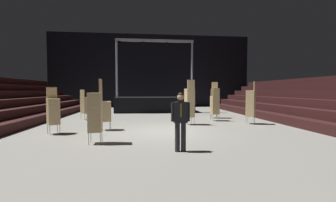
{
  "coord_description": "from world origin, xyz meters",
  "views": [
    {
      "loc": [
        -0.92,
        -9.78,
        1.83
      ],
      "look_at": [
        0.07,
        -0.79,
        1.4
      ],
      "focal_mm": 23.7,
      "sensor_mm": 36.0,
      "label": 1
    }
  ],
  "objects_px": {
    "chair_stack_mid_right": "(190,102)",
    "chair_stack_rear_right": "(106,111)",
    "chair_stack_rear_centre": "(95,111)",
    "man_with_tie": "(180,118)",
    "chair_stack_mid_left": "(251,103)",
    "chair_stack_front_left": "(215,105)",
    "chair_stack_mid_centre": "(214,100)",
    "chair_stack_front_right": "(85,105)",
    "chair_stack_rear_left": "(53,111)",
    "stage_riser": "(154,103)"
  },
  "relations": [
    {
      "from": "stage_riser",
      "to": "chair_stack_mid_left",
      "type": "xyz_separation_m",
      "value": [
        4.88,
        -7.96,
        0.45
      ]
    },
    {
      "from": "chair_stack_mid_right",
      "to": "chair_stack_mid_left",
      "type": "bearing_deg",
      "value": -13.71
    },
    {
      "from": "man_with_tie",
      "to": "chair_stack_front_left",
      "type": "distance_m",
      "value": 7.17
    },
    {
      "from": "man_with_tie",
      "to": "chair_stack_mid_right",
      "type": "relative_size",
      "value": 0.74
    },
    {
      "from": "stage_riser",
      "to": "chair_stack_mid_right",
      "type": "bearing_deg",
      "value": -79.06
    },
    {
      "from": "chair_stack_front_right",
      "to": "man_with_tie",
      "type": "bearing_deg",
      "value": -16.8
    },
    {
      "from": "chair_stack_mid_centre",
      "to": "man_with_tie",
      "type": "bearing_deg",
      "value": 88.9
    },
    {
      "from": "stage_riser",
      "to": "chair_stack_mid_left",
      "type": "bearing_deg",
      "value": -58.51
    },
    {
      "from": "chair_stack_front_right",
      "to": "chair_stack_mid_right",
      "type": "distance_m",
      "value": 6.65
    },
    {
      "from": "chair_stack_mid_left",
      "to": "chair_stack_mid_centre",
      "type": "bearing_deg",
      "value": 61.47
    },
    {
      "from": "chair_stack_mid_centre",
      "to": "chair_stack_mid_right",
      "type": "bearing_deg",
      "value": 73.4
    },
    {
      "from": "chair_stack_mid_centre",
      "to": "chair_stack_rear_right",
      "type": "relative_size",
      "value": 1.33
    },
    {
      "from": "chair_stack_mid_left",
      "to": "chair_stack_mid_centre",
      "type": "height_order",
      "value": "chair_stack_mid_centre"
    },
    {
      "from": "stage_riser",
      "to": "chair_stack_rear_left",
      "type": "height_order",
      "value": "stage_riser"
    },
    {
      "from": "chair_stack_front_right",
      "to": "chair_stack_mid_left",
      "type": "distance_m",
      "value": 9.86
    },
    {
      "from": "chair_stack_mid_right",
      "to": "chair_stack_rear_right",
      "type": "relative_size",
      "value": 1.33
    },
    {
      "from": "chair_stack_rear_right",
      "to": "chair_stack_rear_centre",
      "type": "distance_m",
      "value": 2.65
    },
    {
      "from": "chair_stack_front_right",
      "to": "chair_stack_mid_right",
      "type": "bearing_deg",
      "value": 18.18
    },
    {
      "from": "man_with_tie",
      "to": "chair_stack_rear_left",
      "type": "height_order",
      "value": "chair_stack_rear_left"
    },
    {
      "from": "man_with_tie",
      "to": "chair_stack_rear_centre",
      "type": "distance_m",
      "value": 3.05
    },
    {
      "from": "man_with_tie",
      "to": "chair_stack_mid_left",
      "type": "relative_size",
      "value": 0.77
    },
    {
      "from": "chair_stack_rear_right",
      "to": "man_with_tie",
      "type": "bearing_deg",
      "value": 20.99
    },
    {
      "from": "man_with_tie",
      "to": "chair_stack_mid_right",
      "type": "distance_m",
      "value": 5.3
    },
    {
      "from": "man_with_tie",
      "to": "chair_stack_rear_left",
      "type": "xyz_separation_m",
      "value": [
        -4.87,
        3.25,
        -0.02
      ]
    },
    {
      "from": "stage_riser",
      "to": "chair_stack_front_right",
      "type": "relative_size",
      "value": 3.51
    },
    {
      "from": "chair_stack_front_left",
      "to": "chair_stack_mid_centre",
      "type": "xyz_separation_m",
      "value": [
        0.39,
        1.31,
        0.21
      ]
    },
    {
      "from": "chair_stack_mid_right",
      "to": "chair_stack_front_right",
      "type": "bearing_deg",
      "value": 144.79
    },
    {
      "from": "chair_stack_front_right",
      "to": "chair_stack_rear_centre",
      "type": "relative_size",
      "value": 0.85
    },
    {
      "from": "stage_riser",
      "to": "chair_stack_front_right",
      "type": "distance_m",
      "value": 6.88
    },
    {
      "from": "chair_stack_front_right",
      "to": "chair_stack_mid_centre",
      "type": "bearing_deg",
      "value": 41.54
    },
    {
      "from": "chair_stack_rear_centre",
      "to": "chair_stack_front_left",
      "type": "bearing_deg",
      "value": -51.44
    },
    {
      "from": "chair_stack_mid_centre",
      "to": "chair_stack_rear_left",
      "type": "relative_size",
      "value": 1.22
    },
    {
      "from": "man_with_tie",
      "to": "chair_stack_rear_right",
      "type": "xyz_separation_m",
      "value": [
        -2.84,
        3.95,
        -0.11
      ]
    },
    {
      "from": "chair_stack_front_right",
      "to": "chair_stack_mid_right",
      "type": "xyz_separation_m",
      "value": [
        6.08,
        -2.68,
        0.25
      ]
    },
    {
      "from": "chair_stack_front_left",
      "to": "chair_stack_rear_right",
      "type": "height_order",
      "value": "chair_stack_front_left"
    },
    {
      "from": "stage_riser",
      "to": "chair_stack_mid_centre",
      "type": "xyz_separation_m",
      "value": [
        3.72,
        -5.21,
        0.5
      ]
    },
    {
      "from": "chair_stack_front_right",
      "to": "chair_stack_mid_centre",
      "type": "relative_size",
      "value": 0.79
    },
    {
      "from": "chair_stack_mid_centre",
      "to": "chair_stack_rear_right",
      "type": "bearing_deg",
      "value": 54.21
    },
    {
      "from": "stage_riser",
      "to": "chair_stack_rear_centre",
      "type": "bearing_deg",
      "value": -102.49
    },
    {
      "from": "stage_riser",
      "to": "chair_stack_rear_left",
      "type": "distance_m",
      "value": 10.79
    },
    {
      "from": "stage_riser",
      "to": "chair_stack_mid_left",
      "type": "distance_m",
      "value": 9.35
    },
    {
      "from": "man_with_tie",
      "to": "chair_stack_rear_left",
      "type": "distance_m",
      "value": 5.85
    },
    {
      "from": "chair_stack_front_left",
      "to": "chair_stack_mid_left",
      "type": "xyz_separation_m",
      "value": [
        1.54,
        -1.44,
        0.17
      ]
    },
    {
      "from": "man_with_tie",
      "to": "stage_riser",
      "type": "bearing_deg",
      "value": -86.35
    },
    {
      "from": "chair_stack_rear_left",
      "to": "chair_stack_front_right",
      "type": "bearing_deg",
      "value": -125.67
    },
    {
      "from": "chair_stack_mid_left",
      "to": "chair_stack_mid_centre",
      "type": "relative_size",
      "value": 0.96
    },
    {
      "from": "chair_stack_mid_left",
      "to": "chair_stack_rear_right",
      "type": "height_order",
      "value": "chair_stack_mid_left"
    },
    {
      "from": "chair_stack_front_right",
      "to": "chair_stack_front_left",
      "type": "bearing_deg",
      "value": 32.12
    },
    {
      "from": "chair_stack_rear_centre",
      "to": "chair_stack_rear_right",
      "type": "bearing_deg",
      "value": -0.16
    },
    {
      "from": "man_with_tie",
      "to": "chair_stack_mid_left",
      "type": "distance_m",
      "value": 6.86
    }
  ]
}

